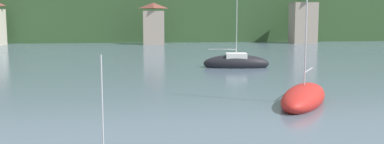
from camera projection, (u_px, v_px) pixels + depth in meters
The scene contains 5 objects.
wooded_hillside at pixel (184, 12), 124.46m from camera, with size 352.00×55.51×30.66m.
shore_building_central at pixel (153, 24), 86.58m from camera, with size 4.37×3.49×8.38m.
shore_building_eastcentral at pixel (303, 19), 90.50m from camera, with size 5.25×4.31×10.60m.
sailboat_mid_2 at pixel (304, 98), 26.78m from camera, with size 5.89×7.63×10.72m.
sailboat_far_4 at pixel (236, 63), 46.47m from camera, with size 7.35×3.32×9.85m.
Camera 1 is at (-2.53, 24.80, 5.30)m, focal length 40.26 mm.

